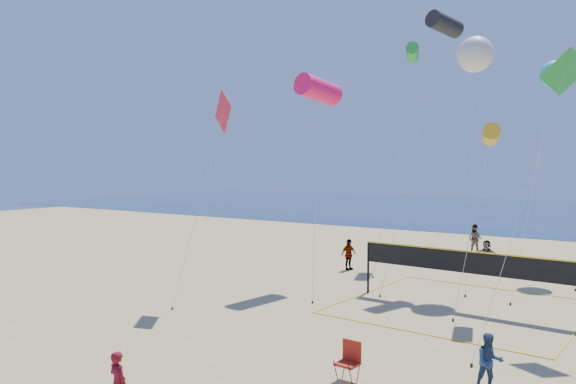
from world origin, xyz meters
The scene contains 16 objects.
ocean centered at (0.00, 62.00, 0.01)m, with size 140.00×50.00×0.03m, color navy.
woman centered at (-2.78, -1.55, 0.78)m, with size 0.57×0.38×1.57m, color maroon.
bystander_a centered at (4.19, 4.82, 0.76)m, with size 0.74×0.57×1.52m, color navy.
far_person_0 centered at (-6.49, 17.73, 0.87)m, with size 1.01×0.42×1.73m, color gray.
far_person_1 centered at (-0.08, 22.22, 0.82)m, with size 1.52×0.48×1.64m, color gray.
far_person_3 centered at (-2.06, 27.39, 0.96)m, with size 0.94×0.73×1.93m, color gray.
camp_chair centered at (0.78, 3.44, 0.61)m, with size 0.63×0.76×1.20m.
volleyball_net centered at (1.17, 12.93, 1.64)m, with size 9.58×9.44×2.40m.
kite_0 centered at (-6.68, 14.64, 9.69)m, with size 3.14×5.96×10.43m.
kite_1 centered at (-1.63, 18.96, 13.17)m, with size 1.61×7.39×13.78m.
kite_2 centered at (2.11, 13.38, 7.13)m, with size 1.22×3.59×7.59m.
kite_3 centered at (-8.32, 8.94, 7.94)m, with size 1.72×3.43×9.22m.
kite_4 centered at (4.80, 12.11, 8.80)m, with size 2.44×6.33×10.17m.
kite_6 centered at (0.11, 18.42, 11.36)m, with size 2.34×4.76×12.25m.
kite_7 centered at (2.97, 24.01, 10.85)m, with size 1.63×10.44×11.64m.
kite_8 centered at (-5.20, 23.87, 12.89)m, with size 1.52×8.50×13.43m.
Camera 1 is at (7.64, -10.22, 6.00)m, focal length 35.00 mm.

